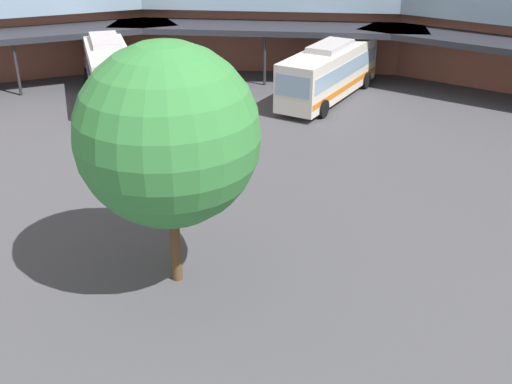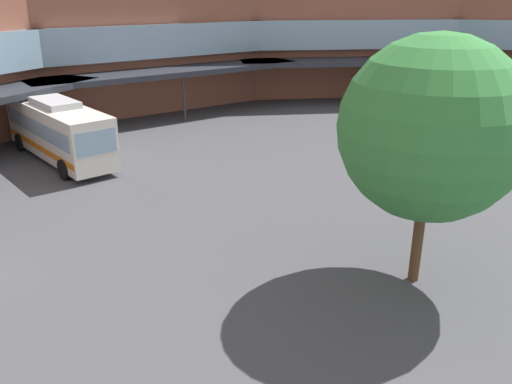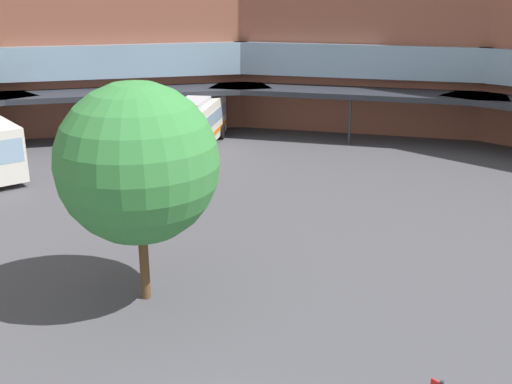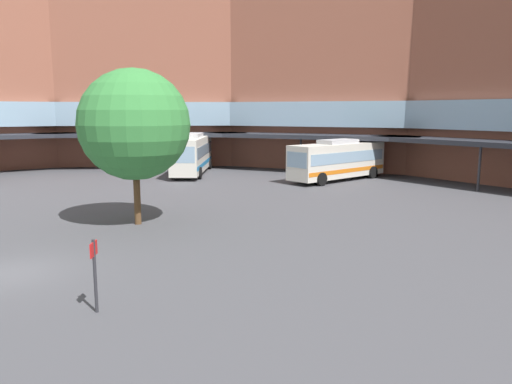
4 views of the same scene
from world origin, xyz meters
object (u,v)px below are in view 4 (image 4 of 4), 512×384
bus_2 (192,153)px  plaza_tree (134,125)px  bus_0 (337,160)px  stop_sign_post (95,268)px

bus_2 → plaza_tree: size_ratio=1.27×
plaza_tree → bus_2: bearing=128.4°
bus_0 → stop_sign_post: (9.02, -30.33, -0.41)m
bus_0 → plaza_tree: (0.24, -21.94, 3.55)m
bus_0 → stop_sign_post: bus_0 is taller
bus_0 → bus_2: 14.21m
bus_2 → plaza_tree: plaza_tree is taller
bus_2 → bus_0: bearing=71.9°
bus_2 → stop_sign_post: 33.99m
bus_0 → stop_sign_post: bearing=26.2°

